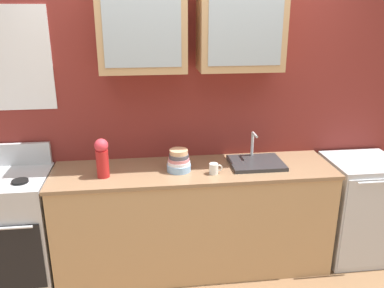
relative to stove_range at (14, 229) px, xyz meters
The scene contains 9 objects.
ground_plane 1.50m from the stove_range, ahead, with size 10.00×10.00×0.00m, color brown.
back_wall_unit 1.79m from the stove_range, 12.06° to the left, with size 4.73×0.42×2.76m.
counter 1.43m from the stove_range, ahead, with size 2.22×0.59×0.89m.
stove_range is the anchor object (origin of this frame).
sink_faucet 1.99m from the stove_range, ahead, with size 0.42×0.34×0.24m.
bowl_stack 1.40m from the stove_range, ahead, with size 0.19×0.19×0.17m.
vase 0.95m from the stove_range, ahead, with size 0.10×0.10×0.30m.
cup_near_sink 1.64m from the stove_range, ahead, with size 0.10×0.07×0.08m.
dishwasher 2.86m from the stove_range, ahead, with size 0.57×0.58×0.89m.
Camera 1 is at (-0.37, -2.87, 2.10)m, focal length 37.12 mm.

